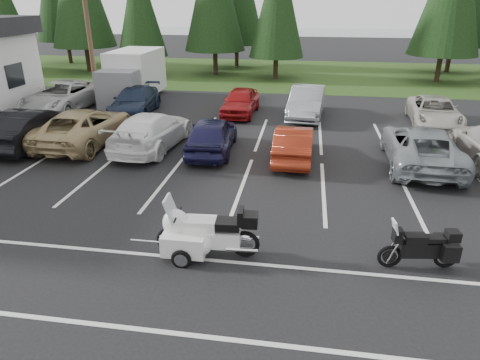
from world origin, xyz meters
name	(u,v)px	position (x,y,z in m)	size (l,w,h in m)	color
ground	(222,197)	(0.00, 0.00, 0.00)	(120.00, 120.00, 0.00)	black
grass_strip	(278,73)	(0.00, 24.00, 0.01)	(80.00, 16.00, 0.01)	#1D3C13
lake_water	(320,40)	(4.00, 55.00, 0.00)	(70.00, 50.00, 0.02)	gray
utility_pole	(87,19)	(-10.00, 12.00, 4.70)	(1.60, 0.26, 9.00)	#473321
box_truck	(130,77)	(-8.00, 12.50, 1.45)	(2.40, 5.60, 2.90)	silver
stall_markings	(233,174)	(0.00, 2.00, 0.00)	(32.00, 16.00, 0.01)	silver
conifer_3	(139,5)	(-10.50, 21.40, 5.27)	(3.87, 3.87, 9.02)	#332316
conifer_5	(278,0)	(0.00, 21.60, 5.63)	(4.14, 4.14, 9.63)	#332316
car_near_1	(33,127)	(-8.87, 3.84, 0.80)	(1.70, 4.88, 1.61)	black
car_near_2	(84,126)	(-6.86, 4.43, 0.76)	(2.52, 5.47, 1.52)	tan
car_near_3	(152,131)	(-3.80, 4.32, 0.75)	(2.10, 5.17, 1.50)	white
car_near_4	(212,135)	(-1.23, 4.20, 0.73)	(1.73, 4.31, 1.47)	#181739
car_near_5	(294,143)	(2.09, 3.85, 0.67)	(1.41, 4.04, 1.33)	maroon
car_near_6	(421,146)	(6.80, 3.92, 0.75)	(2.48, 5.38, 1.50)	gray
car_far_0	(62,96)	(-10.89, 9.69, 0.80)	(2.64, 5.73, 1.59)	#BDBDBB
car_far_1	(135,101)	(-6.63, 9.59, 0.70)	(1.96, 4.81, 1.40)	#162238
car_far_2	(240,101)	(-1.02, 10.41, 0.70)	(1.65, 4.11, 1.40)	maroon
car_far_3	(307,102)	(2.50, 10.41, 0.78)	(1.66, 4.76, 1.57)	gray
car_far_4	(434,112)	(8.72, 9.75, 0.67)	(2.23, 4.84, 1.35)	#B3ADA4
touring_motorcycle	(207,227)	(0.28, -3.26, 0.78)	(2.81, 0.87, 1.56)	white
cargo_trailer	(185,245)	(-0.22, -3.48, 0.35)	(1.52, 0.86, 0.70)	silver
adventure_motorcycle	(420,244)	(5.25, -3.03, 0.63)	(2.09, 0.73, 1.27)	black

